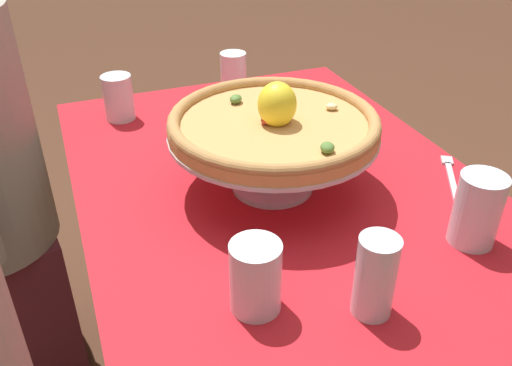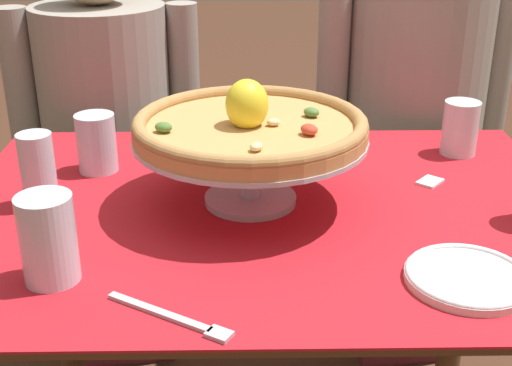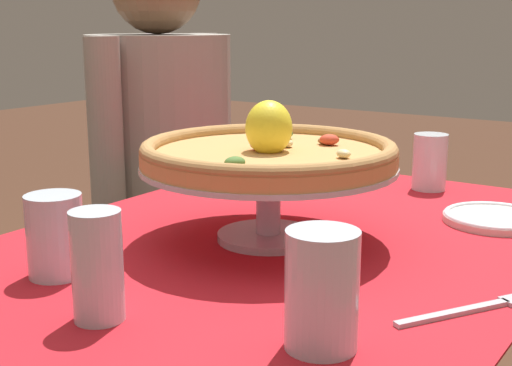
# 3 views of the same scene
# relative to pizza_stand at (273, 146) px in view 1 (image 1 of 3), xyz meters

# --- Properties ---
(dining_table) EXTENTS (1.11, 0.80, 0.73)m
(dining_table) POSITION_rel_pizza_stand_xyz_m (0.03, -0.02, -0.22)
(dining_table) COLOR brown
(dining_table) RESTS_ON ground
(pizza_stand) EXTENTS (0.41, 0.41, 0.12)m
(pizza_stand) POSITION_rel_pizza_stand_xyz_m (0.00, 0.00, 0.00)
(pizza_stand) COLOR #B7B7C1
(pizza_stand) RESTS_ON dining_table
(pizza) EXTENTS (0.40, 0.40, 0.10)m
(pizza) POSITION_rel_pizza_stand_xyz_m (-0.00, -0.00, 0.05)
(pizza) COLOR tan
(pizza) RESTS_ON pizza_stand
(water_glass_back_right) EXTENTS (0.07, 0.07, 0.11)m
(water_glass_back_right) POSITION_rel_pizza_stand_xyz_m (0.44, 0.23, -0.05)
(water_glass_back_right) COLOR silver
(water_glass_back_right) RESTS_ON dining_table
(water_glass_side_right) EXTENTS (0.07, 0.07, 0.12)m
(water_glass_side_right) POSITION_rel_pizza_stand_xyz_m (0.48, -0.09, -0.04)
(water_glass_side_right) COLOR white
(water_glass_side_right) RESTS_ON dining_table
(water_glass_back_left) EXTENTS (0.08, 0.08, 0.12)m
(water_glass_back_left) POSITION_rel_pizza_stand_xyz_m (-0.30, 0.15, -0.04)
(water_glass_back_left) COLOR silver
(water_glass_back_left) RESTS_ON dining_table
(water_glass_front_left) EXTENTS (0.08, 0.08, 0.13)m
(water_glass_front_left) POSITION_rel_pizza_stand_xyz_m (-0.29, -0.26, -0.04)
(water_glass_front_left) COLOR silver
(water_glass_front_left) RESTS_ON dining_table
(water_glass_side_left) EXTENTS (0.06, 0.06, 0.13)m
(water_glass_side_left) POSITION_rel_pizza_stand_xyz_m (-0.37, -0.00, -0.04)
(water_glass_side_left) COLOR silver
(water_glass_side_left) RESTS_ON dining_table
(side_plate) EXTENTS (0.18, 0.18, 0.02)m
(side_plate) POSITION_rel_pizza_stand_xyz_m (0.31, -0.27, -0.09)
(side_plate) COLOR silver
(side_plate) RESTS_ON dining_table
(dinner_fork) EXTENTS (0.18, 0.12, 0.01)m
(dinner_fork) POSITION_rel_pizza_stand_xyz_m (-0.10, -0.36, -0.09)
(dinner_fork) COLOR #B7B7C1
(dinner_fork) RESTS_ON dining_table
(sugar_packet) EXTENTS (0.06, 0.06, 0.00)m
(sugar_packet) POSITION_rel_pizza_stand_xyz_m (0.34, 0.08, -0.09)
(sugar_packet) COLOR white
(sugar_packet) RESTS_ON dining_table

